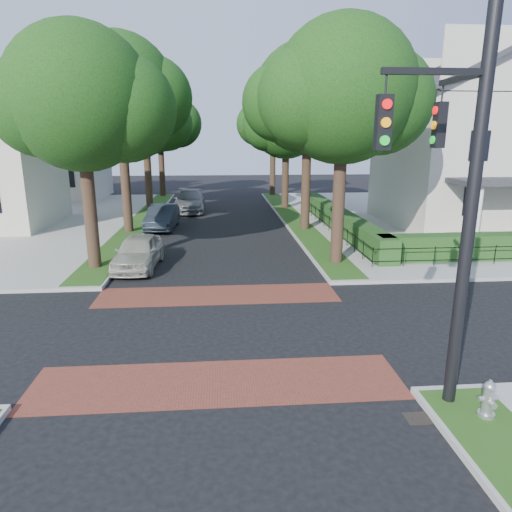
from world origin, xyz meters
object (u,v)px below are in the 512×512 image
Objects in this scene: traffic_signal at (458,193)px; parked_car_middle at (162,217)px; fire_hydrant at (488,400)px; parked_car_rear at (189,201)px; parked_car_front at (138,252)px.

traffic_signal reaches higher than parked_car_middle.
parked_car_middle reaches higher than fire_hydrant.
traffic_signal is 1.69× the size of parked_car_middle.
parked_car_middle is at bearing 115.51° from fire_hydrant.
parked_car_middle is 0.81× the size of parked_car_rear.
fire_hydrant is (9.17, -12.48, -0.21)m from parked_car_front.
parked_car_middle is at bearing 93.01° from parked_car_front.
parked_car_rear is at bearing 107.85° from fire_hydrant.
parked_car_rear is (1.30, 16.37, 0.09)m from parked_car_front.
parked_car_front reaches higher than fire_hydrant.
traffic_signal reaches higher than fire_hydrant.
parked_car_middle is (0.00, 9.21, 0.02)m from parked_car_front.
parked_car_front is 9.21m from parked_car_middle.
traffic_signal is at bearing -64.93° from parked_car_middle.
fire_hydrant is at bearing -64.16° from parked_car_middle.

